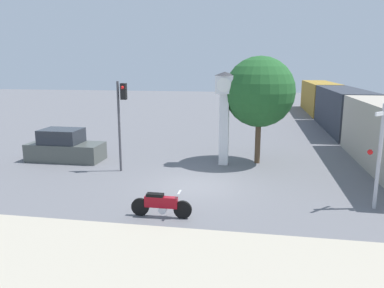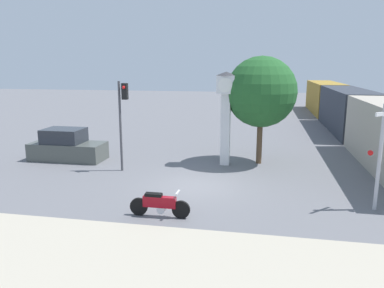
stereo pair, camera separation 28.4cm
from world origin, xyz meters
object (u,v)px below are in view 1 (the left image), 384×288
Objects in this scene: motorcycle at (161,204)px; railroad_crossing_signal at (380,153)px; parked_car at (65,147)px; clock_tower at (224,104)px; freight_train at (343,110)px; street_tree at (260,92)px; traffic_light at (121,110)px.

railroad_crossing_signal is at bearing 15.44° from motorcycle.
railroad_crossing_signal is 16.03m from parked_car.
clock_tower is 9.37m from parked_car.
street_tree is at bearing -120.01° from freight_train.
freight_train is at bearing 47.29° from traffic_light.
street_tree reaches higher than motorcycle.
railroad_crossing_signal is at bearing -16.30° from traffic_light.
motorcycle is 0.38× the size of street_tree.
traffic_light is 1.14× the size of railroad_crossing_signal.
parked_car is (-7.44, 6.99, 0.28)m from motorcycle.
traffic_light is 1.09× the size of parked_car.
street_tree is (-4.41, 6.10, 1.75)m from railroad_crossing_signal.
motorcycle is 0.53× the size of parked_car.
traffic_light is at bearing 163.70° from railroad_crossing_signal.
parked_car is at bearing -143.17° from freight_train.
freight_train is 7.97× the size of traffic_light.
motorcycle is at bearing -112.21° from street_tree.
traffic_light is (-4.94, -2.23, -0.16)m from clock_tower.
parked_car is at bearing -173.26° from street_tree.
freight_train is at bearing 82.04° from railroad_crossing_signal.
parked_car is at bearing 136.69° from motorcycle.
street_tree reaches higher than traffic_light.
traffic_light reaches higher than railroad_crossing_signal.
street_tree is (6.76, 2.83, 0.80)m from traffic_light.
street_tree is (1.82, 0.60, 0.63)m from clock_tower.
railroad_crossing_signal is (11.17, -3.27, -0.95)m from traffic_light.
traffic_light is 0.78× the size of street_tree.
railroad_crossing_signal is at bearing -41.44° from clock_tower.
street_tree is (-6.94, -12.02, 2.22)m from freight_train.
street_tree is at bearing 6.94° from parked_car.
railroad_crossing_signal is (6.23, -5.50, -1.11)m from clock_tower.
motorcycle is 6.93m from traffic_light.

